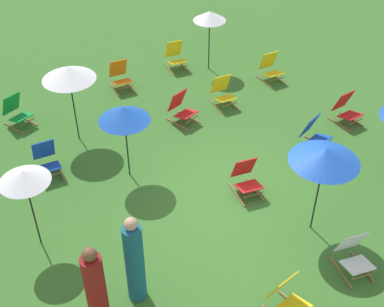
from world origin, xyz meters
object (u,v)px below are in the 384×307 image
(deckchair_2, at_px, (314,134))
(deckchair_11, at_px, (16,112))
(deckchair_3, at_px, (287,298))
(umbrella_3, at_px, (210,16))
(deckchair_5, at_px, (223,92))
(umbrella_1, at_px, (24,176))
(deckchair_4, at_px, (120,76))
(deckchair_9, at_px, (271,68))
(deckchair_12, at_px, (182,108))
(umbrella_4, at_px, (124,114))
(person_1, at_px, (135,262))
(umbrella_0, at_px, (325,156))
(deckchair_0, at_px, (354,255))
(deckchair_8, at_px, (176,56))
(deckchair_7, at_px, (47,160))
(deckchair_1, at_px, (246,178))
(person_0, at_px, (96,289))
(deckchair_14, at_px, (346,109))
(umbrella_2, at_px, (68,73))

(deckchair_2, height_order, deckchair_11, same)
(deckchair_3, bearing_deg, umbrella_3, 56.97)
(umbrella_3, bearing_deg, deckchair_11, 174.75)
(deckchair_5, bearing_deg, umbrella_1, -152.84)
(deckchair_4, distance_m, deckchair_9, 4.21)
(deckchair_12, distance_m, umbrella_4, 2.69)
(deckchair_2, relative_size, person_1, 0.46)
(deckchair_4, xyz_separation_m, umbrella_0, (0.36, -6.85, 1.44))
(deckchair_0, height_order, umbrella_1, umbrella_1)
(deckchair_5, relative_size, deckchair_12, 0.99)
(deckchair_5, height_order, deckchair_12, same)
(deckchair_4, height_order, umbrella_3, umbrella_3)
(deckchair_12, height_order, umbrella_1, umbrella_1)
(deckchair_4, bearing_deg, deckchair_5, -42.73)
(umbrella_0, xyz_separation_m, umbrella_4, (-2.07, 3.50, -0.20))
(umbrella_1, distance_m, person_1, 2.43)
(deckchair_8, xyz_separation_m, deckchair_9, (1.76, -2.15, 0.00))
(deckchair_5, bearing_deg, umbrella_3, 73.75)
(deckchair_2, xyz_separation_m, deckchair_7, (-5.46, 2.76, 0.00))
(deckchair_4, xyz_separation_m, umbrella_4, (-1.71, -3.34, 1.24))
(person_1, bearing_deg, deckchair_1, -122.26)
(umbrella_4, distance_m, person_0, 3.81)
(umbrella_3, bearing_deg, deckchair_14, -75.42)
(deckchair_4, distance_m, deckchair_14, 6.05)
(deckchair_9, bearing_deg, deckchair_11, 170.62)
(deckchair_0, relative_size, deckchair_4, 1.04)
(deckchair_4, xyz_separation_m, deckchair_12, (0.44, -2.30, 0.00))
(umbrella_1, bearing_deg, deckchair_0, -42.13)
(deckchair_12, distance_m, umbrella_3, 3.09)
(deckchair_2, height_order, deckchair_7, same)
(deckchair_5, relative_size, umbrella_1, 0.46)
(deckchair_0, distance_m, deckchair_8, 8.23)
(deckchair_1, height_order, deckchair_7, same)
(umbrella_2, relative_size, person_0, 1.11)
(umbrella_3, bearing_deg, deckchair_0, -108.18)
(deckchair_11, xyz_separation_m, deckchair_12, (3.40, -2.28, 0.00))
(deckchair_5, bearing_deg, deckchair_12, -170.15)
(deckchair_3, xyz_separation_m, umbrella_3, (4.05, 7.42, 1.26))
(deckchair_9, xyz_separation_m, person_0, (-7.64, -4.20, 0.45))
(deckchair_12, height_order, umbrella_2, umbrella_2)
(deckchair_4, height_order, umbrella_1, umbrella_1)
(person_1, bearing_deg, umbrella_0, -148.29)
(deckchair_11, distance_m, deckchair_12, 4.09)
(deckchair_1, relative_size, umbrella_3, 0.49)
(deckchair_8, bearing_deg, umbrella_0, -89.28)
(deckchair_5, distance_m, deckchair_14, 3.14)
(deckchair_3, distance_m, deckchair_14, 6.07)
(deckchair_2, relative_size, person_0, 0.49)
(deckchair_8, height_order, deckchair_12, same)
(deckchair_1, relative_size, deckchair_7, 1.03)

